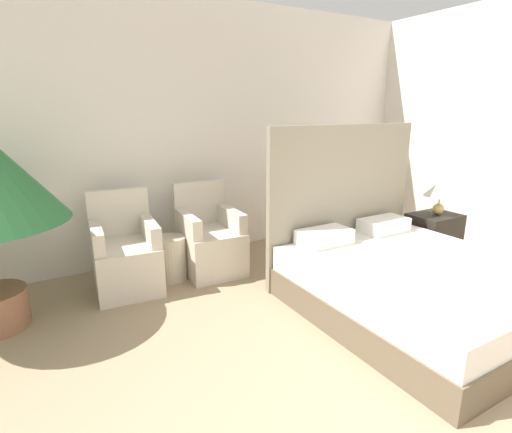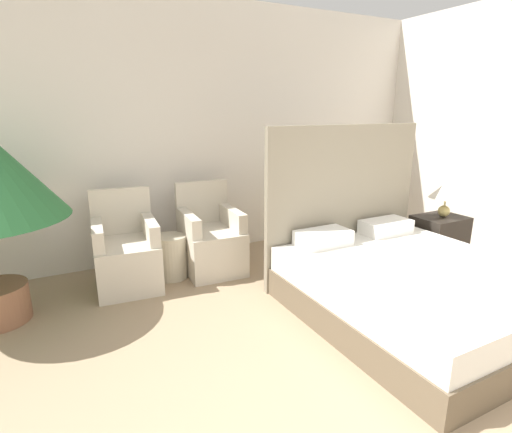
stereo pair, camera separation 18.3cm
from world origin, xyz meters
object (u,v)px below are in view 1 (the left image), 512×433
at_px(bed, 409,278).
at_px(table_lamp, 441,190).
at_px(armchair_near_window_left, 126,259).
at_px(nightstand, 433,238).
at_px(armchair_near_window_right, 210,244).
at_px(side_table, 171,258).

distance_m(bed, table_lamp, 1.48).
bearing_deg(armchair_near_window_left, nightstand, -12.43).
bearing_deg(table_lamp, bed, -152.19).
bearing_deg(bed, armchair_near_window_left, 140.63).
relative_size(bed, armchair_near_window_right, 2.13).
xyz_separation_m(armchair_near_window_left, side_table, (0.44, 0.00, -0.08)).
bearing_deg(nightstand, side_table, 160.02).
bearing_deg(armchair_near_window_right, table_lamp, -20.55).
distance_m(bed, armchair_near_window_left, 2.62).
bearing_deg(side_table, armchair_near_window_right, -0.12).
relative_size(bed, nightstand, 3.60).
distance_m(armchair_near_window_left, nightstand, 3.37).
bearing_deg(armchair_near_window_left, table_lamp, -12.47).
bearing_deg(table_lamp, armchair_near_window_right, 156.62).
distance_m(bed, armchair_near_window_right, 2.01).
relative_size(bed, table_lamp, 5.10).
height_order(armchair_near_window_left, armchair_near_window_right, same).
relative_size(armchair_near_window_left, side_table, 2.07).
bearing_deg(armchair_near_window_left, armchair_near_window_right, 4.98).
height_order(armchair_near_window_right, side_table, armchair_near_window_right).
bearing_deg(nightstand, armchair_near_window_right, 156.62).
bearing_deg(side_table, table_lamp, -20.01).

